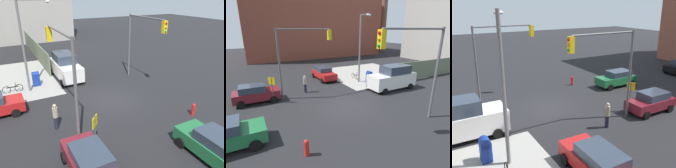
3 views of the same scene
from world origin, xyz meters
TOP-DOWN VIEW (x-y plane):
  - ground_plane at (0.00, 0.00)m, footprint 120.00×120.00m
  - traffic_signal_nw_corner at (-2.44, 4.50)m, footprint 5.40×0.36m
  - traffic_signal_se_corner at (2.38, -4.50)m, footprint 5.56×0.36m
  - street_lamp_corner at (5.10, 5.45)m, footprint 1.06×2.58m
  - warning_sign_two_way at (-5.40, 3.85)m, footprint 0.48×0.48m
  - mailbox_blue at (6.20, 5.00)m, footprint 0.56×0.64m
  - fire_hydrant at (-5.00, -4.20)m, footprint 0.26×0.26m
  - sedan_green at (-8.84, -1.61)m, footprint 4.22×2.02m
  - coupe_red at (1.76, 9.03)m, footprint 2.02×4.47m
  - coupe_maroon at (-6.76, 4.79)m, footprint 3.88×2.02m
  - van_white_delivery at (6.89, 1.80)m, footprint 5.40×2.32m
  - pedestrian_crossing at (-2.00, 5.20)m, footprint 0.36×0.36m

SIDE VIEW (x-z plane):
  - ground_plane at x=0.00m, z-range 0.00..0.00m
  - fire_hydrant at x=-5.00m, z-range 0.02..0.96m
  - mailbox_blue at x=6.20m, z-range 0.05..1.48m
  - coupe_maroon at x=-6.76m, z-range 0.03..1.65m
  - sedan_green at x=-8.84m, z-range 0.03..1.65m
  - coupe_red at x=1.76m, z-range 0.03..1.65m
  - pedestrian_crossing at x=-2.00m, z-range 0.04..1.87m
  - van_white_delivery at x=6.89m, z-range -0.03..2.59m
  - warning_sign_two_way at x=-5.40m, z-range 0.44..2.84m
  - traffic_signal_nw_corner at x=-2.44m, z-range 1.38..7.88m
  - traffic_signal_se_corner at x=2.38m, z-range 1.39..7.89m
  - street_lamp_corner at x=5.10m, z-range 0.70..8.70m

